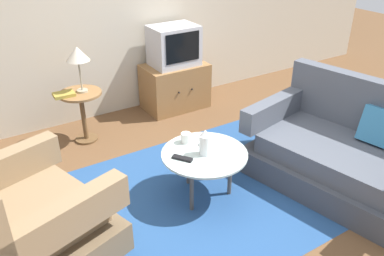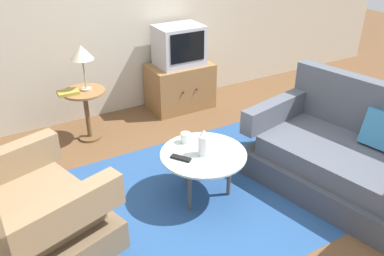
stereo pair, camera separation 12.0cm
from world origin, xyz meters
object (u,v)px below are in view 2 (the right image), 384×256
object	(u,v)px
coffee_table	(203,157)
tv_remote_dark	(181,158)
armchair	(23,220)
vase	(204,143)
mug	(186,138)
book	(68,92)
tv_remote_silver	(206,141)
tv_stand	(180,86)
table_lamp	(82,54)
couch	(344,157)
television	(179,45)
side_table	(86,105)

from	to	relation	value
coffee_table	tv_remote_dark	distance (m)	0.21
armchair	vase	xyz separation A→B (m)	(1.44, -0.06, 0.23)
vase	mug	bearing A→B (deg)	96.18
vase	book	size ratio (longest dim) A/B	1.07
mug	tv_remote_silver	size ratio (longest dim) A/B	0.78
coffee_table	mug	world-z (taller)	mug
vase	tv_remote_dark	bearing A→B (deg)	171.82
tv_stand	table_lamp	distance (m)	1.43
vase	tv_remote_dark	world-z (taller)	vase
couch	tv_remote_dark	size ratio (longest dim) A/B	9.99
television	vase	world-z (taller)	television
tv_remote_silver	side_table	bearing A→B (deg)	97.98
coffee_table	table_lamp	size ratio (longest dim) A/B	1.52
television	vase	xyz separation A→B (m)	(-0.72, -1.75, -0.26)
table_lamp	tv_remote_dark	xyz separation A→B (m)	(0.32, -1.50, -0.52)
tv_remote_dark	book	size ratio (longest dim) A/B	0.80
book	side_table	bearing A→B (deg)	3.61
armchair	tv_stand	world-z (taller)	armchair
coffee_table	couch	bearing A→B (deg)	-22.66
armchair	tv_stand	bearing A→B (deg)	110.85
tv_stand	table_lamp	size ratio (longest dim) A/B	1.62
armchair	table_lamp	distance (m)	1.85
mug	tv_remote_silver	world-z (taller)	mug
table_lamp	book	size ratio (longest dim) A/B	2.25
mug	tv_remote_silver	distance (m)	0.18
side_table	tv_remote_dark	size ratio (longest dim) A/B	3.34
couch	tv_remote_silver	size ratio (longest dim) A/B	9.79
coffee_table	tv_remote_dark	xyz separation A→B (m)	(-0.21, 0.01, 0.05)
tv_stand	television	size ratio (longest dim) A/B	1.40
armchair	tv_remote_silver	size ratio (longest dim) A/B	6.94
television	tv_remote_silver	world-z (taller)	television
tv_stand	armchair	bearing A→B (deg)	-142.04
side_table	coffee_table	bearing A→B (deg)	-69.70
coffee_table	mug	xyz separation A→B (m)	(-0.04, 0.23, 0.09)
coffee_table	tv_remote_silver	bearing A→B (deg)	51.27
couch	coffee_table	size ratio (longest dim) A/B	2.33
television	tv_remote_dark	size ratio (longest dim) A/B	3.27
armchair	book	bearing A→B (deg)	136.31
mug	book	distance (m)	1.44
tv_remote_dark	couch	bearing A→B (deg)	-144.48
vase	table_lamp	bearing A→B (deg)	108.76
tv_stand	television	distance (m)	0.53
couch	vase	size ratio (longest dim) A/B	7.44
coffee_table	television	bearing A→B (deg)	67.78
coffee_table	table_lamp	world-z (taller)	table_lamp
couch	side_table	world-z (taller)	couch
armchair	coffee_table	xyz separation A→B (m)	(1.45, -0.05, 0.08)
tv_remote_dark	television	bearing A→B (deg)	-62.53
coffee_table	book	xyz separation A→B (m)	(-0.72, 1.50, 0.19)
television	vase	size ratio (longest dim) A/B	2.44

